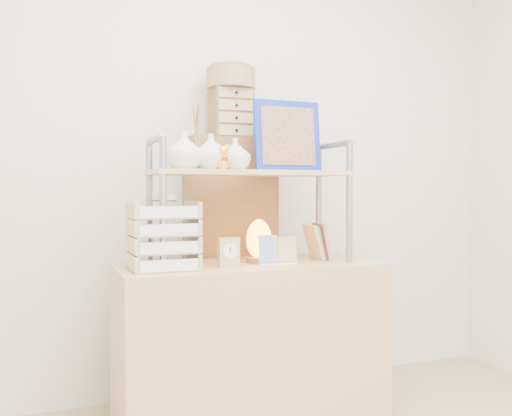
{
  "coord_description": "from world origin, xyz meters",
  "views": [
    {
      "loc": [
        -0.91,
        -1.22,
        1.09
      ],
      "look_at": [
        0.03,
        1.2,
        1.0
      ],
      "focal_mm": 40.0,
      "sensor_mm": 36.0,
      "label": 1
    }
  ],
  "objects": [
    {
      "name": "desk",
      "position": [
        0.0,
        1.2,
        0.38
      ],
      "size": [
        1.2,
        0.5,
        0.75
      ],
      "primitive_type": "cube",
      "color": "tan",
      "rests_on": "ground"
    },
    {
      "name": "cabinet",
      "position": [
        0.03,
        1.57,
        0.68
      ],
      "size": [
        0.46,
        0.26,
        1.35
      ],
      "primitive_type": "cube",
      "rotation": [
        0.0,
        0.0,
        -0.04
      ],
      "color": "brown",
      "rests_on": "ground"
    },
    {
      "name": "hutch",
      "position": [
        -0.06,
        1.21,
        1.2
      ],
      "size": [
        0.9,
        0.34,
        0.77
      ],
      "color": "gray",
      "rests_on": "desk"
    },
    {
      "name": "letter_tray",
      "position": [
        -0.41,
        1.14,
        0.88
      ],
      "size": [
        0.26,
        0.25,
        0.32
      ],
      "color": "tan",
      "rests_on": "desk"
    },
    {
      "name": "salt_lamp",
      "position": [
        0.04,
        1.2,
        0.85
      ],
      "size": [
        0.13,
        0.12,
        0.2
      ],
      "color": "brown",
      "rests_on": "desk"
    },
    {
      "name": "desk_clock",
      "position": [
        -0.13,
        1.12,
        0.81
      ],
      "size": [
        0.09,
        0.04,
        0.13
      ],
      "color": "tan",
      "rests_on": "desk"
    },
    {
      "name": "postcard_stand",
      "position": [
        0.1,
        1.12,
        0.79
      ],
      "size": [
        0.19,
        0.07,
        0.13
      ],
      "color": "white",
      "rests_on": "desk"
    },
    {
      "name": "drawer_chest",
      "position": [
        0.03,
        1.55,
        1.48
      ],
      "size": [
        0.2,
        0.16,
        0.25
      ],
      "color": "brown",
      "rests_on": "cabinet"
    },
    {
      "name": "woven_basket",
      "position": [
        0.03,
        1.55,
        1.65
      ],
      "size": [
        0.25,
        0.25,
        0.1
      ],
      "primitive_type": "cylinder",
      "color": "olive",
      "rests_on": "drawer_chest"
    }
  ]
}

